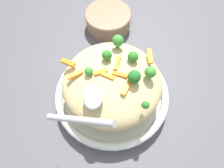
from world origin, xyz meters
TOP-DOWN VIEW (x-y plane):
  - ground_plane at (0.00, 0.00)m, footprint 2.40×2.40m
  - serving_bowl at (0.00, 0.00)m, footprint 0.29×0.29m
  - pasta_mound at (0.00, 0.00)m, footprint 0.23×0.23m
  - carrot_piece_0 at (0.04, 0.03)m, footprint 0.04×0.03m
  - carrot_piece_1 at (0.01, 0.02)m, footprint 0.02×0.03m
  - carrot_piece_2 at (0.00, -0.08)m, footprint 0.02×0.04m
  - carrot_piece_3 at (-0.00, -0.02)m, footprint 0.02×0.03m
  - carrot_piece_4 at (0.01, -0.01)m, footprint 0.02×0.03m
  - carrot_piece_5 at (0.06, -0.04)m, footprint 0.01×0.03m
  - carrot_piece_6 at (-0.03, -0.10)m, footprint 0.03×0.03m
  - carrot_piece_7 at (-0.04, 0.09)m, footprint 0.04×0.01m
  - carrot_piece_8 at (-0.02, 0.01)m, footprint 0.04×0.02m
  - broccoli_floret_0 at (-0.03, 0.05)m, footprint 0.02×0.02m
  - broccoli_floret_1 at (-0.07, 0.02)m, footprint 0.03×0.03m
  - broccoli_floret_2 at (0.00, -0.05)m, footprint 0.02×0.02m
  - broccoli_floret_3 at (0.02, 0.04)m, footprint 0.03×0.03m
  - broccoli_floret_4 at (0.01, 0.08)m, footprint 0.02×0.02m
  - broccoli_floret_5 at (-0.04, -0.01)m, footprint 0.02×0.02m
  - broccoli_floret_6 at (0.08, 0.06)m, footprint 0.02×0.02m
  - serving_spoon at (0.08, -0.05)m, footprint 0.12×0.13m
  - companion_bowl at (-0.27, 0.00)m, footprint 0.15×0.15m

SIDE VIEW (x-z plane):
  - ground_plane at x=0.00m, z-range 0.00..0.00m
  - serving_bowl at x=0.00m, z-range 0.00..0.04m
  - companion_bowl at x=-0.27m, z-range 0.00..0.06m
  - pasta_mound at x=0.00m, z-range 0.04..0.13m
  - carrot_piece_5 at x=0.06m, z-range 0.12..0.13m
  - carrot_piece_7 at x=-0.04m, z-range 0.12..0.13m
  - carrot_piece_2 at x=0.00m, z-range 0.12..0.13m
  - carrot_piece_6 at x=-0.03m, z-range 0.12..0.13m
  - carrot_piece_0 at x=0.04m, z-range 0.13..0.13m
  - carrot_piece_3 at x=0.00m, z-range 0.13..0.13m
  - carrot_piece_4 at x=0.01m, z-range 0.13..0.14m
  - carrot_piece_1 at x=0.01m, z-range 0.13..0.13m
  - carrot_piece_8 at x=-0.02m, z-range 0.13..0.14m
  - broccoli_floret_6 at x=0.08m, z-range 0.12..0.14m
  - broccoli_floret_2 at x=0.00m, z-range 0.13..0.15m
  - broccoli_floret_0 at x=-0.03m, z-range 0.12..0.15m
  - broccoli_floret_4 at x=0.01m, z-range 0.12..0.15m
  - broccoli_floret_5 at x=-0.04m, z-range 0.13..0.16m
  - broccoli_floret_1 at x=-0.07m, z-range 0.13..0.16m
  - broccoli_floret_3 at x=0.02m, z-range 0.13..0.16m
  - serving_spoon at x=0.08m, z-range 0.11..0.19m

